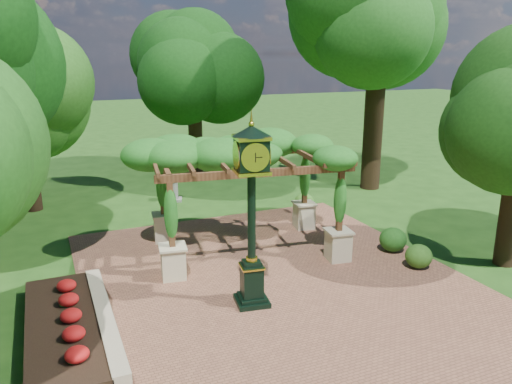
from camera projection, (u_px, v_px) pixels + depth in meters
name	position (u px, v px, depth m)	size (l,w,h in m)	color
ground	(295.00, 299.00, 12.66)	(120.00, 120.00, 0.00)	#1E4714
brick_plaza	(278.00, 283.00, 13.53)	(10.00, 12.00, 0.04)	brown
border_wall	(105.00, 320.00, 11.28)	(0.35, 5.00, 0.40)	#C6B793
flower_bed	(63.00, 330.00, 10.94)	(1.50, 5.00, 0.36)	red
pedestal_clock	(252.00, 200.00, 11.68)	(1.02, 1.02, 4.52)	black
pergola	(246.00, 160.00, 15.02)	(6.15, 4.37, 3.58)	beige
sundial	(175.00, 190.00, 21.04)	(0.72, 0.72, 1.05)	gray
shrub_front	(419.00, 256.00, 14.38)	(0.77, 0.77, 0.69)	#2C5B1A
shrub_mid	(393.00, 240.00, 15.58)	(0.84, 0.84, 0.76)	#1F5317
shrub_back	(304.00, 202.00, 19.59)	(0.78, 0.78, 0.70)	#35691E
tree_west_far	(18.00, 83.00, 18.61)	(4.49, 4.49, 7.25)	black
tree_north	(193.00, 68.00, 25.08)	(5.10, 5.10, 7.78)	#382516
tree_east_far	(381.00, 3.00, 21.05)	(5.29, 5.29, 11.80)	black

